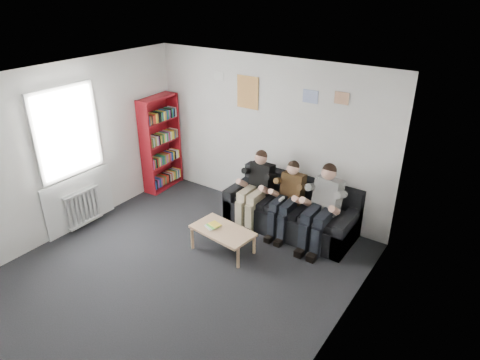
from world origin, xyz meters
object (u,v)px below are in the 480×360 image
(person_left, at_px, (255,189))
(person_right, at_px, (321,208))
(bookshelf, at_px, (161,143))
(person_middle, at_px, (287,199))
(coffee_table, at_px, (223,232))
(sofa, at_px, (291,212))

(person_left, xyz_separation_m, person_right, (1.19, -0.00, 0.02))
(bookshelf, xyz_separation_m, person_middle, (2.83, -0.14, -0.30))
(coffee_table, distance_m, person_middle, 1.16)
(person_left, bearing_deg, person_right, 0.89)
(bookshelf, height_order, person_right, bookshelf)
(person_left, distance_m, person_right, 1.19)
(coffee_table, distance_m, person_left, 1.03)
(sofa, height_order, bookshelf, bookshelf)
(coffee_table, height_order, person_middle, person_middle)
(person_left, bearing_deg, sofa, 19.22)
(person_left, xyz_separation_m, person_middle, (0.59, 0.00, -0.02))
(sofa, bearing_deg, bookshelf, -178.84)
(sofa, height_order, person_left, person_left)
(sofa, relative_size, bookshelf, 1.16)
(person_middle, xyz_separation_m, person_right, (0.59, -0.01, 0.04))
(bookshelf, distance_m, person_left, 2.26)
(bookshelf, distance_m, person_middle, 2.85)
(person_middle, bearing_deg, coffee_table, -118.61)
(bookshelf, bearing_deg, coffee_table, -30.49)
(bookshelf, xyz_separation_m, person_left, (2.23, -0.14, -0.28))
(sofa, bearing_deg, person_left, -161.82)
(coffee_table, relative_size, person_left, 0.75)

